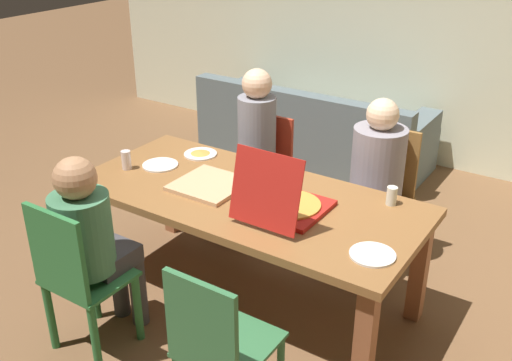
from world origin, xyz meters
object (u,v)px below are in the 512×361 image
(chair_2, at_px, (263,163))
(person_2, at_px, (252,140))
(person_0, at_px, (91,236))
(dining_table, at_px, (247,208))
(pizza_box_0, at_px, (210,185))
(pizza_box_1, at_px, (285,204))
(couch, at_px, (312,135))
(chair_1, at_px, (380,189))
(plate_0, at_px, (200,153))
(drinking_glass_0, at_px, (392,196))
(person_1, at_px, (374,172))
(drinking_glass_1, at_px, (126,160))
(chair_0, at_px, (77,278))
(plate_1, at_px, (372,255))
(plate_2, at_px, (160,165))
(chair_3, at_px, (217,346))

(chair_2, relative_size, person_2, 0.68)
(person_0, height_order, person_2, person_2)
(dining_table, bearing_deg, pizza_box_0, -171.25)
(pizza_box_1, bearing_deg, couch, 114.39)
(chair_1, distance_m, plate_0, 1.27)
(chair_1, height_order, drinking_glass_0, chair_1)
(drinking_glass_0, relative_size, couch, 0.05)
(pizza_box_0, distance_m, plate_0, 0.51)
(couch, bearing_deg, person_0, -85.63)
(person_2, bearing_deg, dining_table, -58.41)
(dining_table, relative_size, person_1, 1.76)
(couch, bearing_deg, person_1, -48.98)
(person_0, height_order, drinking_glass_0, person_0)
(drinking_glass_1, bearing_deg, dining_table, 8.22)
(pizza_box_1, bearing_deg, person_0, -137.61)
(chair_0, relative_size, person_1, 0.79)
(person_2, distance_m, couch, 1.47)
(chair_2, height_order, plate_0, chair_2)
(drinking_glass_0, distance_m, drinking_glass_1, 1.69)
(dining_table, height_order, chair_0, chair_0)
(plate_1, bearing_deg, pizza_box_1, 166.29)
(plate_2, height_order, drinking_glass_1, drinking_glass_1)
(drinking_glass_1, bearing_deg, person_2, 67.22)
(pizza_box_1, distance_m, drinking_glass_1, 1.17)
(chair_3, height_order, pizza_box_0, chair_3)
(person_1, height_order, couch, person_1)
(pizza_box_1, xyz_separation_m, drinking_glass_0, (0.46, 0.42, -0.00))
(chair_3, xyz_separation_m, pizza_box_0, (-0.73, 0.91, 0.25))
(chair_2, distance_m, chair_3, 2.10)
(person_1, bearing_deg, plate_2, -147.01)
(pizza_box_0, xyz_separation_m, drinking_glass_1, (-0.61, -0.09, 0.05))
(plate_2, bearing_deg, plate_0, 69.82)
(plate_0, xyz_separation_m, plate_2, (-0.11, -0.29, -0.00))
(chair_0, height_order, plate_1, chair_0)
(dining_table, height_order, chair_1, chair_1)
(chair_2, xyz_separation_m, pizza_box_0, (0.23, -0.96, 0.27))
(chair_1, relative_size, chair_2, 1.10)
(person_1, relative_size, pizza_box_0, 2.98)
(chair_1, height_order, pizza_box_1, pizza_box_1)
(person_0, relative_size, plate_0, 5.19)
(dining_table, relative_size, plate_2, 9.01)
(dining_table, relative_size, person_2, 1.68)
(person_1, xyz_separation_m, pizza_box_0, (-0.73, -0.84, 0.05))
(chair_1, height_order, chair_3, chair_1)
(chair_3, xyz_separation_m, plate_0, (-1.08, 1.27, 0.25))
(pizza_box_0, xyz_separation_m, drinking_glass_0, (1.01, 0.39, 0.04))
(plate_1, relative_size, plate_2, 0.98)
(drinking_glass_1, bearing_deg, chair_0, -64.48)
(drinking_glass_1, bearing_deg, drinking_glass_0, 16.30)
(dining_table, relative_size, drinking_glass_1, 16.90)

